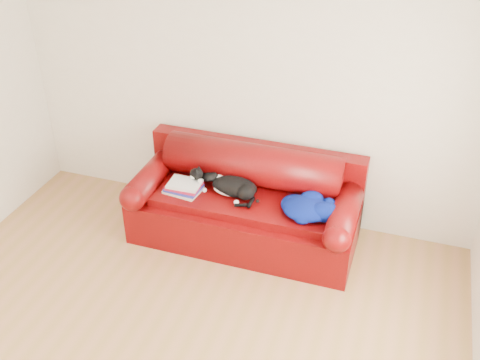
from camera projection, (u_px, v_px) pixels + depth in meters
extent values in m
plane|color=olive|center=(164.00, 348.00, 4.31)|extent=(4.50, 4.50, 0.00)
cube|color=beige|center=(245.00, 91.00, 5.21)|extent=(4.50, 0.02, 2.60)
cube|color=white|center=(127.00, 6.00, 2.91)|extent=(4.50, 4.00, 0.02)
cube|color=#390202|center=(245.00, 220.00, 5.35)|extent=(2.10, 0.90, 0.42)
cube|color=#390202|center=(243.00, 202.00, 5.18)|extent=(1.66, 0.62, 0.10)
cylinder|color=black|center=(143.00, 236.00, 5.43)|extent=(0.06, 0.06, 0.05)
cylinder|color=black|center=(334.00, 278.00, 4.94)|extent=(0.06, 0.06, 0.05)
cylinder|color=black|center=(171.00, 200.00, 5.96)|extent=(0.06, 0.06, 0.05)
cylinder|color=black|center=(346.00, 234.00, 5.46)|extent=(0.06, 0.06, 0.05)
cube|color=#390202|center=(256.00, 181.00, 5.52)|extent=(2.10, 0.18, 0.85)
cylinder|color=#390202|center=(253.00, 165.00, 5.30)|extent=(1.70, 0.40, 0.40)
cylinder|color=#390202|center=(154.00, 174.00, 5.42)|extent=(0.24, 0.88, 0.24)
sphere|color=#390202|center=(132.00, 198.00, 5.07)|extent=(0.24, 0.24, 0.24)
cylinder|color=#390202|center=(346.00, 209.00, 4.92)|extent=(0.24, 0.88, 0.24)
sphere|color=#390202|center=(337.00, 239.00, 4.57)|extent=(0.24, 0.24, 0.24)
cube|color=beige|center=(184.00, 190.00, 5.23)|extent=(0.35, 0.28, 0.02)
cube|color=white|center=(184.00, 190.00, 5.23)|extent=(0.33, 0.27, 0.02)
cube|color=#1D2BA2|center=(184.00, 188.00, 5.22)|extent=(0.33, 0.26, 0.02)
cube|color=white|center=(184.00, 188.00, 5.22)|extent=(0.31, 0.25, 0.02)
cube|color=#AA1334|center=(184.00, 186.00, 5.20)|extent=(0.31, 0.24, 0.02)
cube|color=white|center=(184.00, 186.00, 5.20)|extent=(0.29, 0.23, 0.02)
cube|color=silver|center=(184.00, 183.00, 5.19)|extent=(0.30, 0.23, 0.02)
cube|color=white|center=(184.00, 183.00, 5.19)|extent=(0.29, 0.22, 0.02)
ellipsoid|color=black|center=(234.00, 186.00, 5.14)|extent=(0.49, 0.39, 0.18)
ellipsoid|color=white|center=(229.00, 191.00, 5.14)|extent=(0.33, 0.25, 0.11)
ellipsoid|color=white|center=(219.00, 180.00, 5.22)|extent=(0.16, 0.15, 0.11)
ellipsoid|color=black|center=(246.00, 193.00, 5.08)|extent=(0.23, 0.23, 0.15)
ellipsoid|color=black|center=(213.00, 170.00, 5.28)|extent=(0.16, 0.16, 0.11)
ellipsoid|color=white|center=(210.00, 173.00, 5.26)|extent=(0.08, 0.07, 0.04)
sphere|color=#BF7272|center=(208.00, 173.00, 5.26)|extent=(0.01, 0.01, 0.01)
cone|color=black|center=(212.00, 167.00, 5.22)|extent=(0.06, 0.06, 0.05)
cone|color=black|center=(216.00, 165.00, 5.26)|extent=(0.06, 0.06, 0.05)
cylinder|color=black|center=(251.00, 202.00, 5.03)|extent=(0.03, 0.15, 0.04)
sphere|color=white|center=(215.00, 186.00, 5.27)|extent=(0.04, 0.04, 0.04)
sphere|color=white|center=(236.00, 202.00, 5.05)|extent=(0.04, 0.04, 0.04)
ellipsoid|color=#02084F|center=(307.00, 208.00, 4.89)|extent=(0.50, 0.47, 0.14)
ellipsoid|color=#02084F|center=(325.00, 211.00, 4.83)|extent=(0.31, 0.28, 0.16)
ellipsoid|color=#02084F|center=(295.00, 204.00, 4.97)|extent=(0.32, 0.35, 0.11)
ellipsoid|color=#02084F|center=(312.00, 199.00, 4.99)|extent=(0.25, 0.22, 0.16)
ellipsoid|color=#02084F|center=(303.00, 216.00, 4.81)|extent=(0.20, 0.21, 0.10)
ellipsoid|color=white|center=(316.00, 211.00, 4.81)|extent=(0.20, 0.11, 0.04)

